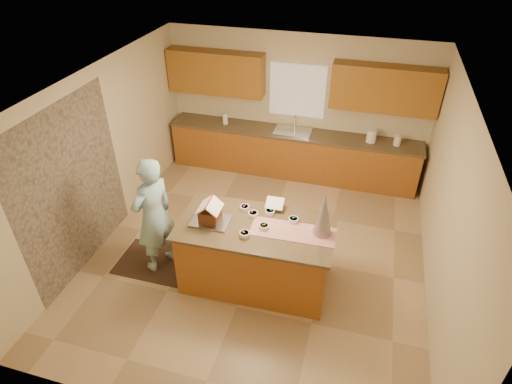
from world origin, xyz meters
TOP-DOWN VIEW (x-y plane):
  - floor at (0.00, 0.00)m, footprint 5.50×5.50m
  - ceiling at (0.00, 0.00)m, footprint 5.50×5.50m
  - wall_back at (0.00, 2.75)m, footprint 5.50×5.50m
  - wall_front at (0.00, -2.75)m, footprint 5.50×5.50m
  - wall_left at (-2.50, 0.00)m, footprint 5.50×5.50m
  - wall_right at (2.50, 0.00)m, footprint 5.50×5.50m
  - stone_accent at (-2.48, -0.80)m, footprint 0.00×2.50m
  - window_curtain at (0.00, 2.72)m, footprint 1.05×0.03m
  - back_counter_base at (0.00, 2.45)m, footprint 4.80×0.60m
  - back_counter_top at (0.00, 2.45)m, footprint 4.85×0.63m
  - upper_cabinet_left at (-1.55, 2.57)m, footprint 1.85×0.35m
  - upper_cabinet_right at (1.55, 2.57)m, footprint 1.85×0.35m
  - sink at (0.00, 2.45)m, footprint 0.70×0.45m
  - faucet at (0.00, 2.63)m, footprint 0.03×0.03m
  - island_base at (0.12, -0.60)m, footprint 2.03×1.06m
  - island_top at (0.12, -0.60)m, footprint 2.12×1.15m
  - table_runner at (0.62, -0.58)m, footprint 1.12×0.43m
  - baking_tray at (-0.49, -0.67)m, footprint 0.52×0.39m
  - cookbook at (0.27, -0.17)m, footprint 0.25×0.20m
  - tinsel_tree at (0.99, -0.52)m, footprint 0.25×0.25m
  - rug at (-1.41, -0.65)m, footprint 1.24×0.81m
  - boy at (-1.36, -0.65)m, footprint 0.67×0.78m
  - canister_a at (1.44, 2.45)m, footprint 0.15×0.15m
  - canister_b at (1.46, 2.45)m, footprint 0.17×0.17m
  - canister_c at (1.92, 2.45)m, footprint 0.13×0.13m
  - paper_towel at (-1.36, 2.45)m, footprint 0.10×0.10m
  - gingerbread_house at (-0.49, -0.67)m, footprint 0.31×0.32m
  - candy_bowls at (0.17, -0.47)m, footprint 0.84×0.68m

SIDE VIEW (x-z plane):
  - floor at x=0.00m, z-range 0.00..0.00m
  - rug at x=-1.41m, z-range 0.00..0.01m
  - back_counter_base at x=0.00m, z-range 0.00..0.88m
  - island_base at x=0.12m, z-range 0.00..0.98m
  - sink at x=0.00m, z-range 0.83..0.95m
  - back_counter_top at x=0.00m, z-range 0.88..0.92m
  - boy at x=-1.36m, z-range 0.01..1.83m
  - island_top at x=0.12m, z-range 0.98..1.02m
  - canister_c at x=1.92m, z-range 0.92..1.10m
  - canister_a at x=1.44m, z-range 0.92..1.12m
  - table_runner at x=0.62m, z-range 1.02..1.03m
  - paper_towel at x=-1.36m, z-range 0.92..1.14m
  - baking_tray at x=-0.49m, z-range 1.02..1.05m
  - canister_b at x=1.46m, z-range 0.92..1.16m
  - candy_bowls at x=0.17m, z-range 1.02..1.08m
  - faucet at x=0.00m, z-range 0.92..1.20m
  - cookbook at x=0.27m, z-range 1.07..1.18m
  - gingerbread_house at x=-0.49m, z-range 1.01..1.33m
  - stone_accent at x=-2.48m, z-range 0.00..2.50m
  - tinsel_tree at x=0.99m, z-range 1.02..1.64m
  - wall_back at x=0.00m, z-range 1.35..1.35m
  - wall_front at x=0.00m, z-range 1.35..1.35m
  - wall_left at x=-2.50m, z-range 1.35..1.35m
  - wall_right at x=2.50m, z-range 1.35..1.35m
  - window_curtain at x=0.00m, z-range 1.15..2.15m
  - upper_cabinet_left at x=-1.55m, z-range 1.50..2.30m
  - upper_cabinet_right at x=1.55m, z-range 1.50..2.30m
  - ceiling at x=0.00m, z-range 2.70..2.70m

